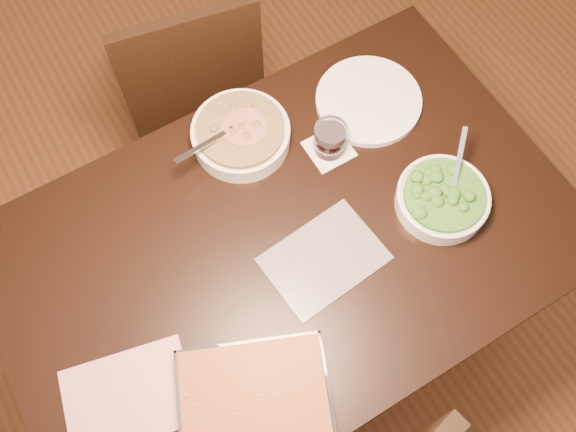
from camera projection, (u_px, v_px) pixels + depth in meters
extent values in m
plane|color=#4D2B16|center=(287.00, 324.00, 2.24)|extent=(4.00, 4.00, 0.00)
cube|color=black|center=(286.00, 245.00, 1.57)|extent=(1.40, 0.90, 0.04)
cube|color=black|center=(286.00, 255.00, 1.64)|extent=(1.26, 0.76, 0.08)
cylinder|color=black|center=(528.00, 292.00, 1.92)|extent=(0.07, 0.07, 0.71)
cylinder|color=black|center=(45.00, 293.00, 1.91)|extent=(0.07, 0.07, 0.71)
cylinder|color=black|center=(387.00, 113.00, 2.18)|extent=(0.07, 0.07, 0.71)
cube|color=#BF3650|center=(128.00, 397.00, 1.40)|extent=(0.31, 0.26, 0.01)
cube|color=#28272F|center=(324.00, 259.00, 1.54)|extent=(0.29, 0.22, 0.00)
cube|color=white|center=(329.00, 149.00, 1.66)|extent=(0.11, 0.11, 0.00)
cylinder|color=white|center=(241.00, 136.00, 1.65)|extent=(0.25, 0.25, 0.05)
torus|color=white|center=(240.00, 130.00, 1.63)|extent=(0.26, 0.26, 0.01)
cylinder|color=#3A2F0F|center=(240.00, 129.00, 1.62)|extent=(0.23, 0.23, 0.02)
cube|color=silver|center=(217.00, 145.00, 1.59)|extent=(0.16, 0.05, 0.05)
cylinder|color=maroon|center=(244.00, 127.00, 1.61)|extent=(0.12, 0.12, 0.00)
cylinder|color=white|center=(442.00, 200.00, 1.58)|extent=(0.23, 0.23, 0.04)
torus|color=white|center=(444.00, 195.00, 1.56)|extent=(0.23, 0.23, 0.01)
cylinder|color=#195413|center=(444.00, 195.00, 1.55)|extent=(0.20, 0.20, 0.02)
cube|color=silver|center=(450.00, 167.00, 1.57)|extent=(0.11, 0.12, 0.05)
cube|color=silver|center=(255.00, 399.00, 1.40)|extent=(0.39, 0.35, 0.01)
cube|color=#521E0B|center=(254.00, 397.00, 1.37)|extent=(0.37, 0.32, 0.05)
cube|color=silver|center=(248.00, 344.00, 1.42)|extent=(0.30, 0.13, 0.04)
cube|color=silver|center=(327.00, 387.00, 1.38)|extent=(0.10, 0.22, 0.04)
cube|color=silver|center=(180.00, 408.00, 1.37)|extent=(0.10, 0.22, 0.04)
cylinder|color=black|center=(330.00, 142.00, 1.63)|extent=(0.08, 0.08, 0.07)
cylinder|color=silver|center=(331.00, 132.00, 1.59)|extent=(0.08, 0.08, 0.03)
cylinder|color=white|center=(369.00, 100.00, 1.72)|extent=(0.28, 0.28, 0.02)
cube|color=black|center=(186.00, 73.00, 2.16)|extent=(0.49, 0.49, 0.04)
cylinder|color=black|center=(226.00, 60.00, 2.46)|extent=(0.04, 0.04, 0.41)
cylinder|color=black|center=(257.00, 136.00, 2.32)|extent=(0.04, 0.04, 0.41)
cylinder|color=black|center=(135.00, 87.00, 2.41)|extent=(0.04, 0.04, 0.41)
cylinder|color=black|center=(161.00, 166.00, 2.27)|extent=(0.04, 0.04, 0.41)
cube|color=black|center=(193.00, 72.00, 1.86)|extent=(0.42, 0.11, 0.45)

